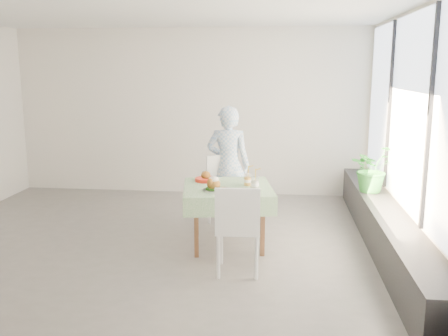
# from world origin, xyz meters

# --- Properties ---
(floor) EXTENTS (6.00, 6.00, 0.00)m
(floor) POSITION_xyz_m (0.00, 0.00, 0.00)
(floor) COLOR #5A5856
(floor) RESTS_ON ground
(ceiling) EXTENTS (6.00, 6.00, 0.00)m
(ceiling) POSITION_xyz_m (0.00, 0.00, 2.80)
(ceiling) COLOR white
(ceiling) RESTS_ON ground
(wall_back) EXTENTS (6.00, 0.02, 2.80)m
(wall_back) POSITION_xyz_m (0.00, 2.50, 1.40)
(wall_back) COLOR silver
(wall_back) RESTS_ON ground
(wall_front) EXTENTS (6.00, 0.02, 2.80)m
(wall_front) POSITION_xyz_m (0.00, -2.50, 1.40)
(wall_front) COLOR silver
(wall_front) RESTS_ON ground
(wall_right) EXTENTS (0.02, 5.00, 2.80)m
(wall_right) POSITION_xyz_m (3.00, 0.00, 1.40)
(wall_right) COLOR silver
(wall_right) RESTS_ON ground
(window_pane) EXTENTS (0.01, 4.80, 2.18)m
(window_pane) POSITION_xyz_m (2.97, 0.00, 1.65)
(window_pane) COLOR #D1E0F9
(window_pane) RESTS_ON ground
(window_ledge) EXTENTS (0.40, 4.80, 0.50)m
(window_ledge) POSITION_xyz_m (2.80, 0.00, 0.25)
(window_ledge) COLOR black
(window_ledge) RESTS_ON ground
(cafe_table) EXTENTS (1.19, 1.19, 0.74)m
(cafe_table) POSITION_xyz_m (0.91, -0.08, 0.46)
(cafe_table) COLOR brown
(cafe_table) RESTS_ON ground
(chair_far) EXTENTS (0.61, 0.61, 0.97)m
(chair_far) POSITION_xyz_m (0.83, 0.66, 0.30)
(chair_far) COLOR white
(chair_far) RESTS_ON ground
(chair_near) EXTENTS (0.47, 0.47, 0.97)m
(chair_near) POSITION_xyz_m (1.11, -0.90, 0.30)
(chair_near) COLOR white
(chair_near) RESTS_ON ground
(diner) EXTENTS (0.61, 0.41, 1.64)m
(diner) POSITION_xyz_m (0.82, 0.83, 0.82)
(diner) COLOR #8CB8E1
(diner) RESTS_ON ground
(main_dish) EXTENTS (0.34, 0.34, 0.17)m
(main_dish) POSITION_xyz_m (0.79, -0.33, 0.80)
(main_dish) COLOR white
(main_dish) RESTS_ON cafe_table
(juice_cup_orange) EXTENTS (0.10, 0.10, 0.29)m
(juice_cup_orange) POSITION_xyz_m (1.15, -0.01, 0.81)
(juice_cup_orange) COLOR white
(juice_cup_orange) RESTS_ON cafe_table
(juice_cup_lemonade) EXTENTS (0.10, 0.10, 0.29)m
(juice_cup_lemonade) POSITION_xyz_m (1.24, -0.20, 0.81)
(juice_cup_lemonade) COLOR white
(juice_cup_lemonade) RESTS_ON cafe_table
(second_dish) EXTENTS (0.27, 0.27, 0.13)m
(second_dish) POSITION_xyz_m (0.61, 0.16, 0.78)
(second_dish) COLOR red
(second_dish) RESTS_ON cafe_table
(potted_plant) EXTENTS (0.76, 0.75, 0.64)m
(potted_plant) POSITION_xyz_m (2.76, 0.84, 0.82)
(potted_plant) COLOR #27772C
(potted_plant) RESTS_ON window_ledge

